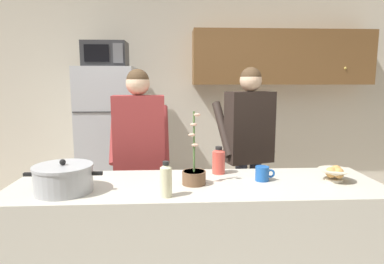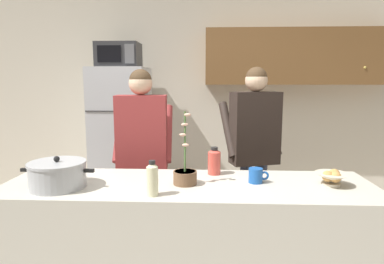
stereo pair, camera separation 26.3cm
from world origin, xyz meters
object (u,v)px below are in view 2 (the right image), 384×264
refrigerator (122,140)px  person_by_sink (254,137)px  microwave (119,55)px  coffee_mug (256,175)px  cooking_pot (58,175)px  bottle_mid_counter (152,179)px  bottle_near_edge (214,161)px  potted_orchid (185,174)px  person_near_pot (142,143)px  bread_bowl (332,178)px

refrigerator → person_by_sink: bearing=-31.7°
microwave → coffee_mug: microwave is taller
cooking_pot → bottle_mid_counter: 0.62m
refrigerator → coffee_mug: bearing=-53.4°
microwave → bottle_near_edge: size_ratio=2.47×
refrigerator → potted_orchid: (0.89, -1.86, 0.12)m
person_near_pot → bottle_mid_counter: size_ratio=8.09×
refrigerator → coffee_mug: refrigerator is taller
microwave → bread_bowl: microwave is taller
person_by_sink → cooking_pot: bearing=-141.7°
person_near_pot → bottle_mid_counter: bearing=-75.6°
bottle_mid_counter → potted_orchid: size_ratio=0.44×
bread_bowl → potted_orchid: 0.92m
bottle_mid_counter → refrigerator: bearing=108.9°
bottle_near_edge → bottle_mid_counter: size_ratio=0.94×
person_by_sink → bottle_mid_counter: size_ratio=8.21×
person_near_pot → cooking_pot: bearing=-113.4°
person_near_pot → bottle_mid_counter: (0.25, -0.96, -0.02)m
potted_orchid → cooking_pot: bearing=-172.5°
refrigerator → bottle_near_edge: 1.95m
person_near_pot → potted_orchid: size_ratio=3.59×
coffee_mug → potted_orchid: potted_orchid is taller
person_by_sink → bread_bowl: (0.35, -0.95, -0.09)m
coffee_mug → bottle_mid_counter: bearing=-156.4°
bottle_mid_counter → coffee_mug: bearing=23.6°
coffee_mug → person_near_pot: bearing=142.0°
microwave → bread_bowl: 2.72m
person_by_sink → bread_bowl: size_ratio=8.11×
cooking_pot → potted_orchid: potted_orchid is taller
microwave → person_by_sink: microwave is taller
person_near_pot → bottle_near_edge: size_ratio=8.59×
coffee_mug → bottle_near_edge: 0.33m
microwave → cooking_pot: size_ratio=1.05×
bread_bowl → bottle_near_edge: bearing=162.8°
person_near_pot → person_by_sink: bearing=13.1°
microwave → coffee_mug: size_ratio=3.66×
refrigerator → microwave: 1.00m
refrigerator → bread_bowl: refrigerator is taller
person_near_pot → bottle_mid_counter: 0.99m
person_near_pot → person_by_sink: size_ratio=0.98×
cooking_pot → refrigerator: bearing=93.2°
bread_bowl → bottle_near_edge: bottle_near_edge is taller
potted_orchid → refrigerator: bearing=115.5°
coffee_mug → microwave: bearing=126.9°
person_near_pot → bottle_near_edge: (0.61, -0.50, -0.03)m
coffee_mug → bottle_near_edge: bottle_near_edge is taller
refrigerator → bottle_near_edge: (1.08, -1.62, 0.15)m
coffee_mug → bottle_mid_counter: 0.69m
cooking_pot → bottle_near_edge: 1.03m
refrigerator → bottle_near_edge: refrigerator is taller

